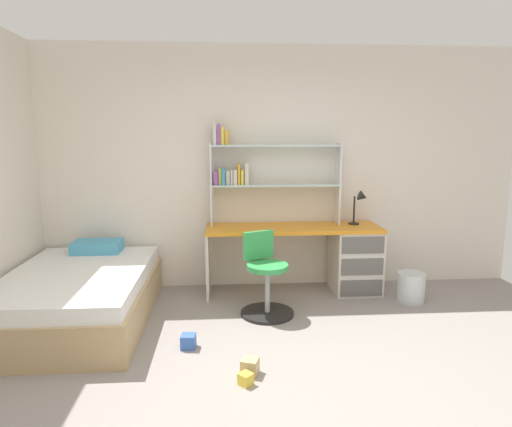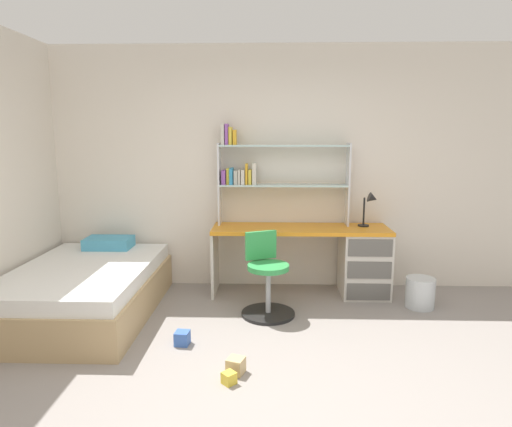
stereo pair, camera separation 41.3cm
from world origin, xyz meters
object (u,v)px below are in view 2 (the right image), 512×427
object	(u,v)px
waste_bin	(420,293)
toy_block_yellow_2	(229,378)
bookshelf_hutch	(265,169)
toy_block_natural_1	(236,366)
desk	(347,257)
toy_block_blue_0	(182,338)
swivel_chair	(267,283)
desk_lamp	(371,204)
bed_platform	(85,290)

from	to	relation	value
waste_bin	toy_block_yellow_2	distance (m)	2.35
bookshelf_hutch	toy_block_natural_1	world-z (taller)	bookshelf_hutch
desk	toy_block_blue_0	world-z (taller)	desk
swivel_chair	waste_bin	xyz separation A→B (m)	(1.56, 0.22, -0.16)
desk_lamp	toy_block_natural_1	size ratio (longest dim) A/B	3.25
toy_block_yellow_2	bookshelf_hutch	bearing A→B (deg)	83.74
desk	toy_block_natural_1	bearing A→B (deg)	-122.20
bed_platform	toy_block_blue_0	bearing A→B (deg)	-30.14
bookshelf_hutch	waste_bin	distance (m)	2.07
toy_block_blue_0	toy_block_yellow_2	xyz separation A→B (m)	(0.45, -0.59, -0.01)
swivel_chair	waste_bin	world-z (taller)	swivel_chair
swivel_chair	toy_block_blue_0	world-z (taller)	swivel_chair
desk_lamp	toy_block_yellow_2	distance (m)	2.54
bookshelf_hutch	swivel_chair	size ratio (longest dim) A/B	1.79
toy_block_blue_0	toy_block_yellow_2	size ratio (longest dim) A/B	1.35
desk_lamp	toy_block_blue_0	xyz separation A→B (m)	(-1.81, -1.33, -0.94)
toy_block_natural_1	toy_block_yellow_2	bearing A→B (deg)	-104.72
swivel_chair	toy_block_blue_0	xyz separation A→B (m)	(-0.70, -0.68, -0.26)
bookshelf_hutch	toy_block_blue_0	size ratio (longest dim) A/B	12.46
toy_block_blue_0	toy_block_natural_1	xyz separation A→B (m)	(0.48, -0.44, 0.00)
desk	bookshelf_hutch	size ratio (longest dim) A/B	1.33
desk_lamp	desk	bearing A→B (deg)	-169.06
desk	desk_lamp	xyz separation A→B (m)	(0.25, 0.05, 0.58)
bookshelf_hutch	toy_block_yellow_2	xyz separation A→B (m)	(-0.22, -2.03, -1.32)
swivel_chair	toy_block_blue_0	bearing A→B (deg)	-135.90
desk	swivel_chair	world-z (taller)	swivel_chair
swivel_chair	waste_bin	distance (m)	1.58
desk_lamp	waste_bin	xyz separation A→B (m)	(0.44, -0.42, -0.85)
toy_block_blue_0	toy_block_natural_1	world-z (taller)	toy_block_natural_1
desk_lamp	bookshelf_hutch	bearing A→B (deg)	174.38
swivel_chair	toy_block_yellow_2	world-z (taller)	swivel_chair
toy_block_natural_1	toy_block_blue_0	bearing A→B (deg)	137.38
bed_platform	waste_bin	bearing A→B (deg)	4.98
desk	waste_bin	distance (m)	0.83
desk	waste_bin	bearing A→B (deg)	-28.45
desk	bed_platform	bearing A→B (deg)	-165.85
bed_platform	waste_bin	distance (m)	3.33
toy_block_blue_0	desk_lamp	bearing A→B (deg)	36.18
waste_bin	toy_block_yellow_2	world-z (taller)	waste_bin
bed_platform	waste_bin	size ratio (longest dim) A/B	6.19
toy_block_natural_1	desk_lamp	bearing A→B (deg)	53.08
waste_bin	swivel_chair	bearing A→B (deg)	-171.78
swivel_chair	waste_bin	bearing A→B (deg)	8.22
desk	waste_bin	xyz separation A→B (m)	(0.69, -0.37, -0.26)
desk	toy_block_yellow_2	size ratio (longest dim) A/B	22.38
toy_block_natural_1	swivel_chair	bearing A→B (deg)	78.97
toy_block_yellow_2	desk_lamp	bearing A→B (deg)	54.44
desk	toy_block_yellow_2	xyz separation A→B (m)	(-1.12, -1.87, -0.38)
bookshelf_hutch	toy_block_blue_0	distance (m)	2.06
toy_block_blue_0	toy_block_natural_1	bearing A→B (deg)	-42.62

